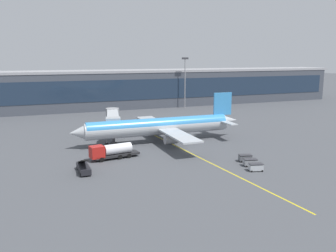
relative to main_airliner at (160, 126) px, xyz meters
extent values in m
plane|color=#47494F|center=(3.13, -10.66, -4.18)|extent=(700.00, 700.00, 0.00)
cube|color=yellow|center=(2.49, -8.66, -4.17)|extent=(5.32, 79.86, 0.01)
cube|color=#424751|center=(15.97, 66.66, 3.36)|extent=(191.05, 17.63, 15.08)
cube|color=#1E2D42|center=(15.97, 57.78, 4.12)|extent=(185.32, 0.16, 8.44)
cube|color=#99999E|center=(15.97, 66.66, 11.40)|extent=(194.87, 17.98, 1.00)
cylinder|color=#B2B7BC|center=(-0.28, 0.00, -0.15)|extent=(37.70, 4.62, 4.08)
cylinder|color=#388CD1|center=(-0.28, 0.00, 0.21)|extent=(36.94, 4.44, 3.91)
cone|color=#B2B7BC|center=(-20.52, 0.29, -0.15)|extent=(4.13, 3.93, 3.87)
cone|color=#B2B7BC|center=(20.18, -0.29, 0.26)|extent=(4.94, 3.53, 3.46)
cube|color=#388CD1|center=(18.05, -0.26, 4.94)|extent=(5.30, 0.44, 6.11)
cube|color=#B2B7BC|center=(17.49, -4.33, 0.46)|extent=(2.09, 6.55, 0.24)
cube|color=#B2B7BC|center=(17.60, 3.82, 0.46)|extent=(2.09, 6.55, 0.24)
cube|color=#B2B7BC|center=(1.08, -9.96, -0.46)|extent=(5.03, 15.88, 0.40)
cube|color=#B2B7BC|center=(1.37, 9.92, -0.46)|extent=(5.03, 15.88, 0.40)
cylinder|color=#939399|center=(0.12, -7.10, -1.88)|extent=(3.17, 2.29, 2.24)
cylinder|color=#939399|center=(0.33, 7.09, -1.88)|extent=(3.17, 2.29, 2.24)
cylinder|color=black|center=(-13.83, 0.20, -3.68)|extent=(1.01, 0.41, 1.00)
cylinder|color=slate|center=(-13.83, 0.20, -2.68)|extent=(0.20, 0.20, 1.99)
cylinder|color=black|center=(1.96, -1.86, -3.68)|extent=(1.01, 0.41, 1.00)
cylinder|color=slate|center=(1.96, -1.86, -2.68)|extent=(0.20, 0.20, 1.99)
cylinder|color=black|center=(2.01, 1.81, -3.68)|extent=(1.01, 0.41, 1.00)
cylinder|color=slate|center=(2.01, 1.81, -2.68)|extent=(0.20, 0.20, 1.99)
cube|color=#B2B7BC|center=(-9.82, 10.21, 1.15)|extent=(6.42, 16.46, 2.80)
cube|color=#232328|center=(-9.77, 10.20, 1.15)|extent=(5.98, 13.96, 1.54)
cube|color=#9EA3A8|center=(-11.57, 2.31, 1.15)|extent=(4.21, 3.90, 2.94)
cylinder|color=#4C4C51|center=(-11.57, 2.31, -2.21)|extent=(0.70, 0.70, 3.92)
cube|color=#262628|center=(-11.57, 2.31, -4.03)|extent=(2.15, 2.15, 0.30)
cylinder|color=gray|center=(-8.07, 18.12, 1.15)|extent=(3.90, 3.90, 3.08)
cylinder|color=gray|center=(-8.07, 18.12, -2.21)|extent=(1.80, 1.80, 3.92)
cube|color=#232326|center=(-13.95, -10.46, -3.43)|extent=(10.26, 3.93, 0.50)
cube|color=#B21E19|center=(-18.31, -11.10, -2.18)|extent=(3.14, 2.88, 2.50)
cube|color=black|center=(-19.55, -11.28, -1.68)|extent=(0.49, 2.30, 1.12)
cylinder|color=silver|center=(-13.68, -10.42, -2.08)|extent=(6.26, 3.05, 2.20)
cylinder|color=black|center=(-17.58, -12.19, -3.68)|extent=(1.04, 0.49, 1.00)
cylinder|color=black|center=(-17.92, -9.84, -3.68)|extent=(1.04, 0.49, 1.00)
cylinder|color=black|center=(-13.48, -11.59, -3.68)|extent=(1.04, 0.49, 1.00)
cylinder|color=black|center=(-13.83, -9.24, -3.68)|extent=(1.04, 0.49, 1.00)
cylinder|color=black|center=(-11.40, -11.28, -3.68)|extent=(1.04, 0.49, 1.00)
cylinder|color=black|center=(-11.75, -8.93, -3.68)|extent=(1.04, 0.49, 1.00)
cube|color=black|center=(-22.13, -17.79, -3.33)|extent=(1.96, 6.02, 1.10)
cube|color=black|center=(-22.13, -17.79, -1.88)|extent=(1.40, 6.91, 2.38)
cylinder|color=black|center=(-23.00, -15.70, -3.88)|extent=(0.26, 0.60, 0.60)
cylinder|color=black|center=(-21.29, -15.68, -3.88)|extent=(0.26, 0.60, 0.60)
cylinder|color=black|center=(-22.96, -19.90, -3.88)|extent=(0.26, 0.60, 0.60)
cylinder|color=black|center=(-21.25, -19.88, -3.88)|extent=(0.26, 0.60, 0.60)
cube|color=#B2B7BC|center=(8.84, -29.06, -3.45)|extent=(2.91, 2.14, 1.10)
cube|color=#333338|center=(8.84, -29.06, -2.75)|extent=(2.97, 2.19, 0.10)
cylinder|color=black|center=(7.63, -29.50, -4.00)|extent=(0.38, 0.21, 0.36)
cylinder|color=black|center=(8.04, -28.06, -4.00)|extent=(0.38, 0.21, 0.36)
cylinder|color=black|center=(9.64, -30.06, -4.00)|extent=(0.38, 0.21, 0.36)
cylinder|color=black|center=(10.04, -28.61, -4.00)|extent=(0.38, 0.21, 0.36)
cube|color=gray|center=(9.70, -25.97, -3.45)|extent=(2.91, 2.14, 1.10)
cube|color=#333338|center=(9.70, -25.97, -2.75)|extent=(2.97, 2.19, 0.10)
cylinder|color=black|center=(8.49, -26.42, -4.00)|extent=(0.38, 0.21, 0.36)
cylinder|color=black|center=(8.90, -24.97, -4.00)|extent=(0.38, 0.21, 0.36)
cylinder|color=black|center=(10.50, -26.98, -4.00)|extent=(0.38, 0.21, 0.36)
cylinder|color=black|center=(10.90, -25.53, -4.00)|extent=(0.38, 0.21, 0.36)
cube|color=#595B60|center=(10.56, -22.89, -3.45)|extent=(2.91, 2.14, 1.10)
cube|color=#333338|center=(10.56, -22.89, -2.75)|extent=(2.97, 2.19, 0.10)
cylinder|color=black|center=(9.35, -23.34, -4.00)|extent=(0.38, 0.21, 0.36)
cylinder|color=black|center=(9.75, -21.89, -4.00)|extent=(0.38, 0.21, 0.36)
cylinder|color=black|center=(11.36, -23.89, -4.00)|extent=(0.38, 0.21, 0.36)
cylinder|color=black|center=(11.76, -22.45, -4.00)|extent=(0.38, 0.21, 0.36)
cylinder|color=gray|center=(31.78, 54.66, 6.12)|extent=(0.44, 0.44, 20.60)
cube|color=#333338|center=(31.78, 54.66, 16.82)|extent=(2.80, 0.50, 0.80)
camera|label=1|loc=(-31.41, -84.24, 17.45)|focal=38.32mm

